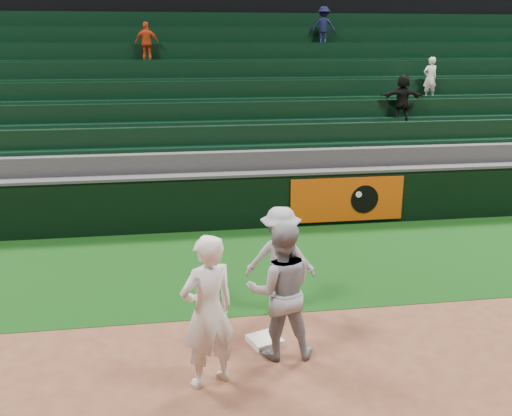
{
  "coord_description": "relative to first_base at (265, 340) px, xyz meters",
  "views": [
    {
      "loc": [
        -0.91,
        -6.87,
        4.03
      ],
      "look_at": [
        0.51,
        2.3,
        1.3
      ],
      "focal_mm": 40.0,
      "sensor_mm": 36.0,
      "label": 1
    }
  ],
  "objects": [
    {
      "name": "ground",
      "position": [
        -0.28,
        -0.07,
        -0.05
      ],
      "size": [
        70.0,
        70.0,
        0.0
      ],
      "primitive_type": "plane",
      "color": "brown",
      "rests_on": "ground"
    },
    {
      "name": "foul_grass",
      "position": [
        -0.28,
        2.93,
        -0.04
      ],
      "size": [
        36.0,
        4.2,
        0.01
      ],
      "primitive_type": "cube",
      "color": "black",
      "rests_on": "ground"
    },
    {
      "name": "first_base",
      "position": [
        0.0,
        0.0,
        0.0
      ],
      "size": [
        0.51,
        0.51,
        0.09
      ],
      "primitive_type": "cube",
      "rotation": [
        0.0,
        0.0,
        0.34
      ],
      "color": "white",
      "rests_on": "ground"
    },
    {
      "name": "first_baseman",
      "position": [
        -0.83,
        -0.82,
        0.91
      ],
      "size": [
        0.83,
        0.71,
        1.92
      ],
      "primitive_type": "imported",
      "rotation": [
        0.0,
        0.0,
        3.57
      ],
      "color": "white",
      "rests_on": "ground"
    },
    {
      "name": "baserunner",
      "position": [
        0.15,
        -0.3,
        0.88
      ],
      "size": [
        0.94,
        0.76,
        1.84
      ],
      "primitive_type": "imported",
      "rotation": [
        0.0,
        0.0,
        3.07
      ],
      "color": "#9A9CA4",
      "rests_on": "ground"
    },
    {
      "name": "base_coach",
      "position": [
        0.41,
        1.03,
        0.78
      ],
      "size": [
        1.16,
        0.8,
        1.64
      ],
      "primitive_type": "imported",
      "rotation": [
        0.0,
        0.0,
        2.95
      ],
      "color": "#A8ACB6",
      "rests_on": "foul_grass"
    },
    {
      "name": "field_wall",
      "position": [
        -0.26,
        5.13,
        0.59
      ],
      "size": [
        36.0,
        0.45,
        1.25
      ],
      "color": "black",
      "rests_on": "ground"
    },
    {
      "name": "stadium_seating",
      "position": [
        -0.28,
        8.9,
        1.66
      ],
      "size": [
        36.0,
        5.95,
        4.98
      ],
      "color": "#393A3C",
      "rests_on": "ground"
    }
  ]
}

